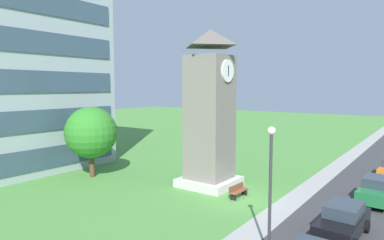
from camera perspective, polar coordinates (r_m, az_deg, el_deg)
The scene contains 9 objects.
ground_plane at distance 23.70m, azimuth 7.77°, elevation -13.13°, with size 160.00×160.00×0.00m, color #4C893D.
street_asphalt at distance 21.47m, azimuth 26.05°, elevation -15.66°, with size 120.00×7.20×0.01m, color #38383A.
kerb_strip at distance 22.54m, azimuth 14.62°, elevation -14.25°, with size 120.00×1.60×0.01m, color #9E9E99.
clock_tower at distance 25.87m, azimuth 2.96°, elevation 0.58°, with size 3.97×3.97×11.82m.
park_bench at distance 24.14m, azimuth 7.70°, elevation -11.63°, with size 1.82×0.59×0.88m.
street_lamp at distance 15.55m, azimuth 12.97°, elevation -9.25°, with size 0.36×0.36×5.85m.
tree_by_building at distance 29.73m, azimuth -16.49°, elevation -2.02°, with size 4.31×4.31×5.94m.
parked_car_black at distance 19.49m, azimuth 23.87°, elevation -15.07°, with size 4.48×2.08×1.69m.
parked_car_green at distance 25.75m, azimuth 28.43°, elevation -10.24°, with size 4.20×2.07×1.69m.
Camera 1 is at (-19.85, -10.52, 7.56)m, focal length 31.95 mm.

